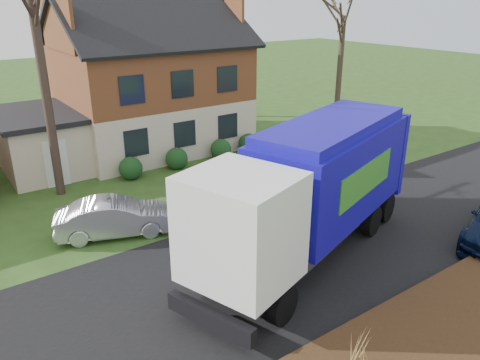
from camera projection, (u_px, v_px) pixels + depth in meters
ground at (286, 260)px, 15.17m from camera, size 120.00×120.00×0.00m
road at (286, 260)px, 15.16m from camera, size 80.00×7.00×0.02m
mulch_verge at (432, 351)px, 11.09m from camera, size 80.00×3.50×0.30m
main_house at (141, 75)px, 25.04m from camera, size 12.95×8.95×9.26m
garbage_truck at (314, 183)px, 14.73m from camera, size 10.34×5.68×4.29m
silver_sedan at (115, 217)px, 16.55m from camera, size 4.32×2.73×1.34m
grass_clump_mid at (359, 351)px, 10.14m from camera, size 0.37×0.31×1.05m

